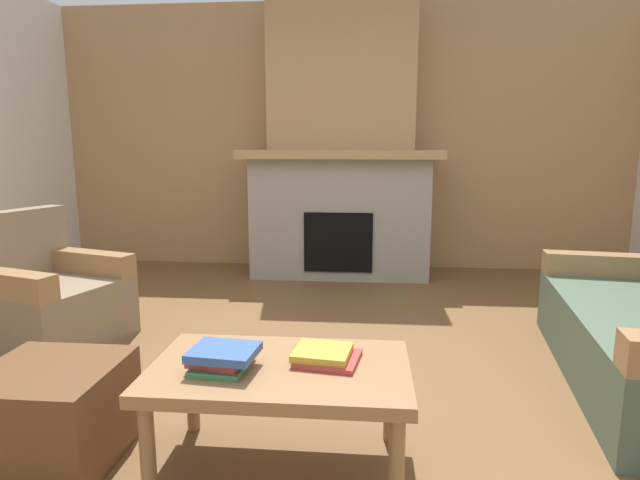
# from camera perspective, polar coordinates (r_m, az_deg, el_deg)

# --- Properties ---
(ground) EXTENTS (9.00, 9.00, 0.00)m
(ground) POSITION_cam_1_polar(r_m,az_deg,el_deg) (2.82, -0.68, -16.30)
(ground) COLOR brown
(wall_back_wood_panel) EXTENTS (6.00, 0.12, 2.70)m
(wall_back_wood_panel) POSITION_cam_1_polar(r_m,az_deg,el_deg) (5.52, 2.53, 11.14)
(wall_back_wood_panel) COLOR tan
(wall_back_wood_panel) RESTS_ON ground
(fireplace) EXTENTS (1.90, 0.82, 2.70)m
(fireplace) POSITION_cam_1_polar(r_m,az_deg,el_deg) (5.14, 2.32, 9.14)
(fireplace) COLOR gray
(fireplace) RESTS_ON ground
(armchair) EXTENTS (0.95, 0.95, 0.85)m
(armchair) POSITION_cam_1_polar(r_m,az_deg,el_deg) (3.82, -28.00, -5.66)
(armchair) COLOR #847056
(armchair) RESTS_ON ground
(coffee_table) EXTENTS (1.00, 0.60, 0.43)m
(coffee_table) POSITION_cam_1_polar(r_m,az_deg,el_deg) (2.08, -4.42, -14.94)
(coffee_table) COLOR #997047
(coffee_table) RESTS_ON ground
(ottoman) EXTENTS (0.52, 0.52, 0.40)m
(ottoman) POSITION_cam_1_polar(r_m,az_deg,el_deg) (2.45, -27.39, -16.68)
(ottoman) COLOR brown
(ottoman) RESTS_ON ground
(book_stack_near_edge) EXTENTS (0.27, 0.26, 0.09)m
(book_stack_near_edge) POSITION_cam_1_polar(r_m,az_deg,el_deg) (2.04, -10.73, -12.56)
(book_stack_near_edge) COLOR #3D7F4C
(book_stack_near_edge) RESTS_ON coffee_table
(book_stack_center) EXTENTS (0.28, 0.25, 0.05)m
(book_stack_center) POSITION_cam_1_polar(r_m,az_deg,el_deg) (2.08, 0.55, -12.60)
(book_stack_center) COLOR #B23833
(book_stack_center) RESTS_ON coffee_table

